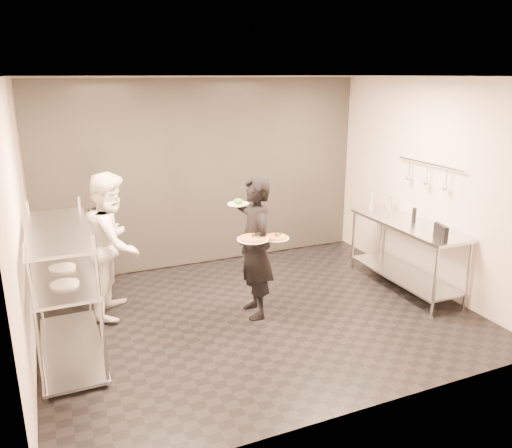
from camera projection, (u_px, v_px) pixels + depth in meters
name	position (u px, v px, depth m)	size (l,w,h in m)	color
room_shell	(224.00, 184.00, 6.72)	(5.00, 4.00, 2.80)	black
pass_rack	(64.00, 285.00, 5.06)	(0.60, 1.60, 1.50)	#B0B3B7
prep_counter	(406.00, 244.00, 6.73)	(0.60, 1.80, 0.92)	#B0B3B7
utensil_rail	(427.00, 175.00, 6.56)	(0.07, 1.20, 0.31)	#B0B3B7
waiter	(255.00, 248.00, 5.88)	(0.62, 0.41, 1.71)	black
chef	(113.00, 244.00, 5.97)	(0.85, 0.66, 1.74)	white
pizza_plate_near	(253.00, 238.00, 5.56)	(0.36, 0.36, 0.05)	white
pizza_plate_far	(276.00, 237.00, 5.73)	(0.30, 0.30, 0.05)	white
salad_plate	(238.00, 202.00, 5.92)	(0.26, 0.26, 0.07)	white
pos_monitor	(441.00, 232.00, 5.94)	(0.05, 0.26, 0.19)	black
bottle_green	(372.00, 201.00, 7.27)	(0.07, 0.07, 0.25)	gray
bottle_clear	(390.00, 203.00, 7.21)	(0.07, 0.07, 0.23)	gray
bottle_dark	(414.00, 215.00, 6.67)	(0.06, 0.06, 0.19)	black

